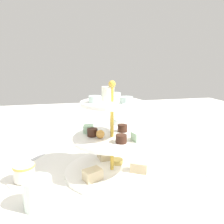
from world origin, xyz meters
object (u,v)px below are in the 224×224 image
(tiered_serving_stand, at_px, (112,145))
(water_glass_short_left, at_px, (38,193))
(water_glass_tall_right, at_px, (118,131))
(butter_knife_left, at_px, (204,168))
(teacup_with_saucer, at_px, (24,174))
(butter_knife_right, at_px, (46,152))

(tiered_serving_stand, relative_size, water_glass_short_left, 3.97)
(water_glass_tall_right, xyz_separation_m, butter_knife_left, (-0.26, -0.21, -0.05))
(water_glass_tall_right, relative_size, water_glass_short_left, 1.57)
(water_glass_tall_right, height_order, water_glass_short_left, water_glass_tall_right)
(tiered_serving_stand, bearing_deg, water_glass_short_left, 121.69)
(water_glass_short_left, xyz_separation_m, teacup_with_saucer, (0.12, 0.05, -0.01))
(butter_knife_right, bearing_deg, tiered_serving_stand, 79.84)
(tiered_serving_stand, distance_m, teacup_with_saucer, 0.25)
(teacup_with_saucer, relative_size, butter_knife_left, 0.53)
(water_glass_short_left, distance_m, butter_knife_right, 0.33)
(water_glass_tall_right, bearing_deg, teacup_with_saucer, 125.08)
(water_glass_tall_right, bearing_deg, water_glass_short_left, 141.60)
(water_glass_tall_right, distance_m, water_glass_short_left, 0.44)
(butter_knife_left, height_order, butter_knife_right, same)
(butter_knife_right, bearing_deg, water_glass_tall_right, 129.33)
(water_glass_tall_right, bearing_deg, tiered_serving_stand, 161.56)
(water_glass_short_left, xyz_separation_m, butter_knife_right, (0.32, 0.00, -0.03))
(tiered_serving_stand, height_order, butter_knife_left, tiered_serving_stand)
(water_glass_tall_right, distance_m, teacup_with_saucer, 0.39)
(tiered_serving_stand, relative_size, teacup_with_saucer, 3.10)
(water_glass_short_left, bearing_deg, teacup_with_saucer, 21.05)
(tiered_serving_stand, xyz_separation_m, butter_knife_left, (-0.04, -0.28, -0.09))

